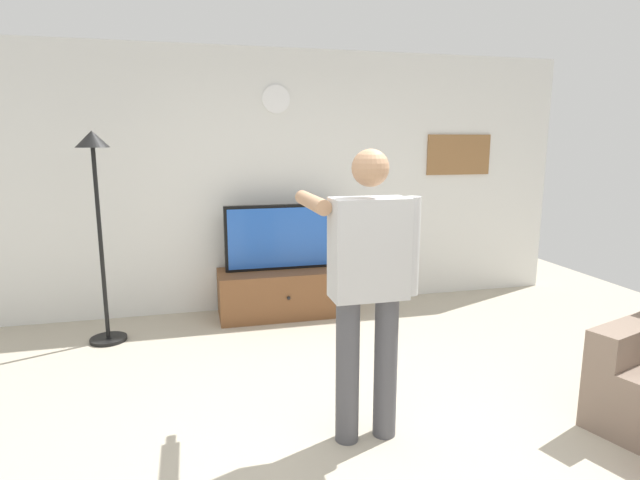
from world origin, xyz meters
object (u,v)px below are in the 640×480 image
Objects in this scene: floor_lamp at (97,194)px; person_standing_nearer_lamp at (367,279)px; tv_stand at (284,292)px; framed_picture at (458,155)px; television at (282,237)px; wall_clock at (276,99)px.

person_standing_nearer_lamp is (1.75, -2.01, -0.34)m from floor_lamp.
framed_picture is (2.09, 0.30, 1.38)m from tv_stand.
person_standing_nearer_lamp is (0.08, -2.33, 0.75)m from tv_stand.
floor_lamp reaches higher than television.
tv_stand is 1.98m from wall_clock.
framed_picture is at bearing 0.14° from wall_clock.
wall_clock is (0.00, 0.29, 1.96)m from tv_stand.
floor_lamp is at bearing -167.52° from television.
tv_stand is at bearing -90.00° from television.
floor_lamp is 1.07× the size of person_standing_nearer_lamp.
tv_stand is 0.76× the size of person_standing_nearer_lamp.
wall_clock is at bearing 91.79° from person_standing_nearer_lamp.
person_standing_nearer_lamp is at bearing -88.21° from wall_clock.
framed_picture is 3.81m from floor_lamp.
wall_clock is 0.37× the size of framed_picture.
television is 1.41m from wall_clock.
tv_stand is 0.71× the size of floor_lamp.
wall_clock is at bearing -179.86° from framed_picture.
tv_stand is 0.57m from television.
television is 0.63× the size of floor_lamp.
tv_stand is 1.13× the size of television.
wall_clock is 0.15× the size of floor_lamp.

